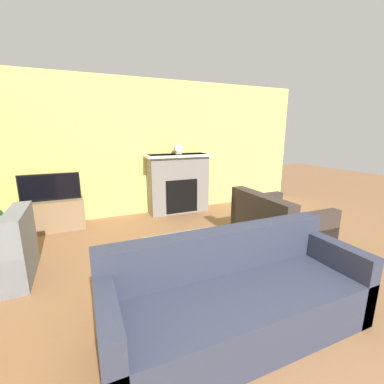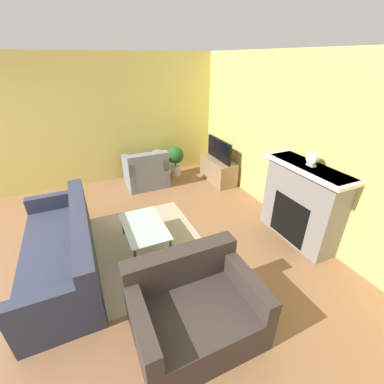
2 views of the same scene
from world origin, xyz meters
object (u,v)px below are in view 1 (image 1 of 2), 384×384
Objects in this scene: tv at (50,187)px; couch_loveseat at (277,227)px; couch_sectional at (236,298)px; mantel_clock at (178,149)px; coffee_table at (185,243)px.

couch_loveseat is at bearing -33.10° from tv.
tv is 3.69m from couch_sectional.
couch_sectional is 3.60m from mantel_clock.
coffee_table is at bearing -108.77° from mantel_clock.
mantel_clock is at bearing 2.35° from tv.
tv is 0.42× the size of couch_sectional.
tv reaches higher than couch_loveseat.
mantel_clock is (0.73, 3.36, 1.05)m from couch_sectional.
coffee_table is at bearing -53.30° from tv.
tv is at bearing 56.90° from couch_loveseat.
coffee_table is at bearing 91.71° from couch_sectional.
mantel_clock is (2.38, 0.10, 0.58)m from tv.
coffee_table is (1.61, -2.16, -0.42)m from tv.
couch_loveseat is (1.51, 1.21, -0.00)m from couch_sectional.
couch_loveseat reaches higher than coffee_table.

